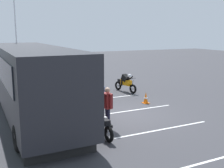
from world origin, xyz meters
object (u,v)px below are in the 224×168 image
(parked_motorcycle_dark, at_px, (77,107))
(stunt_motorcycle, at_px, (126,83))
(flagpole, at_px, (16,35))
(spectator_left, at_px, (101,96))
(traffic_cone, at_px, (146,98))
(spectator_far_right, at_px, (73,84))
(tour_bus, at_px, (32,83))
(spectator_right, at_px, (79,87))
(spectator_far_left, at_px, (108,104))
(parked_motorcycle_silver, at_px, (100,124))
(spectator_centre, at_px, (86,91))

(parked_motorcycle_dark, height_order, stunt_motorcycle, stunt_motorcycle)
(flagpole, bearing_deg, spectator_left, -160.97)
(flagpole, xyz_separation_m, traffic_cone, (-6.44, -5.88, -3.39))
(traffic_cone, bearing_deg, spectator_far_right, 57.07)
(tour_bus, bearing_deg, spectator_right, -66.99)
(tour_bus, distance_m, parked_motorcycle_dark, 2.29)
(spectator_left, height_order, traffic_cone, spectator_left)
(parked_motorcycle_dark, bearing_deg, spectator_far_right, -14.23)
(spectator_far_left, height_order, traffic_cone, spectator_far_left)
(spectator_left, bearing_deg, tour_bus, 68.03)
(tour_bus, distance_m, traffic_cone, 6.23)
(tour_bus, height_order, spectator_left, tour_bus)
(tour_bus, distance_m, spectator_right, 2.85)
(stunt_motorcycle, xyz_separation_m, flagpole, (3.33, 6.28, 3.08))
(parked_motorcycle_silver, distance_m, parked_motorcycle_dark, 2.69)
(spectator_left, height_order, flagpole, flagpole)
(spectator_left, bearing_deg, spectator_centre, 14.52)
(spectator_far_right, bearing_deg, stunt_motorcycle, -77.14)
(tour_bus, xyz_separation_m, flagpole, (6.57, -0.20, 2.05))
(spectator_right, xyz_separation_m, parked_motorcycle_silver, (-4.41, 0.69, -0.58))
(spectator_left, relative_size, spectator_far_right, 1.02)
(parked_motorcycle_dark, height_order, traffic_cone, parked_motorcycle_dark)
(spectator_right, distance_m, flagpole, 6.52)
(spectator_centre, xyz_separation_m, spectator_far_right, (2.36, -0.06, -0.05))
(spectator_centre, distance_m, stunt_motorcycle, 5.10)
(spectator_centre, bearing_deg, traffic_cone, -88.03)
(spectator_far_right, distance_m, stunt_motorcycle, 3.97)
(spectator_far_right, height_order, flagpole, flagpole)
(tour_bus, height_order, spectator_right, tour_bus)
(spectator_far_right, xyz_separation_m, parked_motorcycle_silver, (-5.68, 0.74, -0.51))
(stunt_motorcycle, bearing_deg, spectator_far_right, 102.86)
(parked_motorcycle_silver, bearing_deg, flagpole, 9.67)
(spectator_left, xyz_separation_m, flagpole, (7.72, 2.66, 2.68))
(stunt_motorcycle, distance_m, flagpole, 7.74)
(tour_bus, distance_m, spectator_far_right, 3.59)
(parked_motorcycle_dark, bearing_deg, traffic_cone, -79.95)
(spectator_left, height_order, spectator_far_right, spectator_left)
(spectator_right, height_order, parked_motorcycle_silver, spectator_right)
(tour_bus, xyz_separation_m, traffic_cone, (0.12, -6.08, -1.34))
(spectator_far_left, xyz_separation_m, parked_motorcycle_dark, (1.95, 0.68, -0.51))
(tour_bus, distance_m, flagpole, 6.88)
(spectator_right, xyz_separation_m, stunt_motorcycle, (2.15, -3.91, -0.45))
(spectator_far_left, height_order, parked_motorcycle_dark, spectator_far_left)
(spectator_left, relative_size, flagpole, 0.23)
(spectator_centre, relative_size, parked_motorcycle_silver, 0.86)
(spectator_far_right, height_order, parked_motorcycle_dark, spectator_far_right)
(parked_motorcycle_silver, xyz_separation_m, stunt_motorcycle, (6.56, -4.59, 0.13))
(spectator_centre, distance_m, parked_motorcycle_dark, 1.09)
(spectator_far_left, xyz_separation_m, spectator_far_right, (4.93, -0.08, 0.00))
(spectator_far_left, bearing_deg, parked_motorcycle_dark, 19.15)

